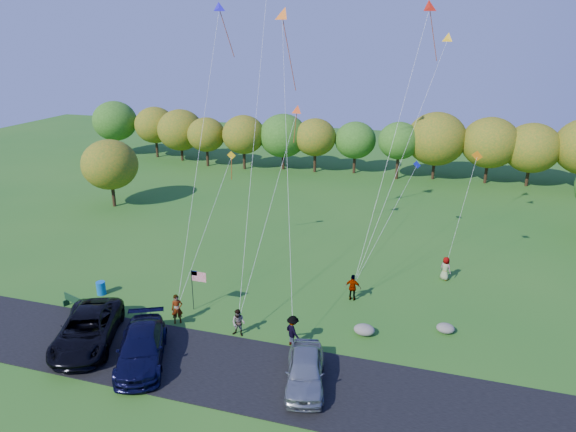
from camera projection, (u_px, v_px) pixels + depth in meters
name	position (u px, v px, depth m)	size (l,w,h in m)	color
ground	(253.00, 330.00, 30.96)	(140.00, 140.00, 0.00)	#235F1B
asphalt_lane	(227.00, 369.00, 27.35)	(44.00, 6.00, 0.06)	black
treeline	(338.00, 138.00, 62.62)	(75.14, 27.34, 8.39)	#392715
minivan_dark	(87.00, 330.00, 29.28)	(3.01, 6.53, 1.81)	black
minivan_navy	(141.00, 348.00, 27.68)	(2.40, 5.89, 1.71)	black
minivan_silver	(305.00, 371.00, 25.87)	(1.93, 4.79, 1.63)	#92989B
flyer_a	(177.00, 309.00, 31.48)	(0.70, 0.46, 1.91)	#4C4C59
flyer_b	(238.00, 323.00, 30.18)	(0.83, 0.64, 1.70)	#4C4C59
flyer_c	(293.00, 331.00, 29.18)	(1.22, 0.70, 1.89)	#4C4C59
flyer_d	(353.00, 288.00, 34.20)	(1.08, 0.45, 1.85)	#4C4C59
flyer_e	(445.00, 268.00, 37.07)	(0.86, 0.56, 1.76)	#4C4C59
park_bench	(74.00, 301.00, 33.38)	(1.62, 0.75, 0.92)	#12321A
trash_barrel	(101.00, 288.00, 35.12)	(0.61, 0.61, 0.92)	#0C5AB6
flag_assembly	(196.00, 280.00, 32.54)	(1.04, 0.67, 2.81)	black
boulder_near	(364.00, 330.00, 30.46)	(1.26, 0.98, 0.63)	#9D9489
boulder_far	(445.00, 328.00, 30.68)	(1.07, 0.90, 0.56)	slate
kites_aloft	(321.00, 13.00, 36.49)	(18.35, 9.00, 20.13)	orange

